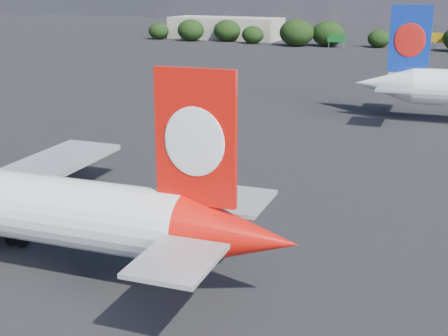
% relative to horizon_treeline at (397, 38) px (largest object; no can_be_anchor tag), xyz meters
% --- Properties ---
extents(ground, '(500.00, 500.00, 0.00)m').
position_rel_horizon_treeline_xyz_m(ground, '(-0.73, -119.22, -3.76)').
color(ground, black).
rests_on(ground, ground).
extents(terminal_building, '(42.00, 16.00, 8.00)m').
position_rel_horizon_treeline_xyz_m(terminal_building, '(-65.73, 12.78, 0.24)').
color(terminal_building, '#A59C8E').
rests_on(terminal_building, ground).
extents(highway_sign, '(6.00, 0.30, 4.50)m').
position_rel_horizon_treeline_xyz_m(highway_sign, '(-18.73, -3.22, -0.63)').
color(highway_sign, '#125E21').
rests_on(highway_sign, ground).
extents(billboard_yellow, '(5.00, 0.30, 5.50)m').
position_rel_horizon_treeline_xyz_m(billboard_yellow, '(11.27, 2.78, 0.11)').
color(billboard_yellow, gold).
rests_on(billboard_yellow, ground).
extents(horizon_treeline, '(199.39, 15.50, 9.07)m').
position_rel_horizon_treeline_xyz_m(horizon_treeline, '(0.00, 0.00, 0.00)').
color(horizon_treeline, black).
rests_on(horizon_treeline, ground).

